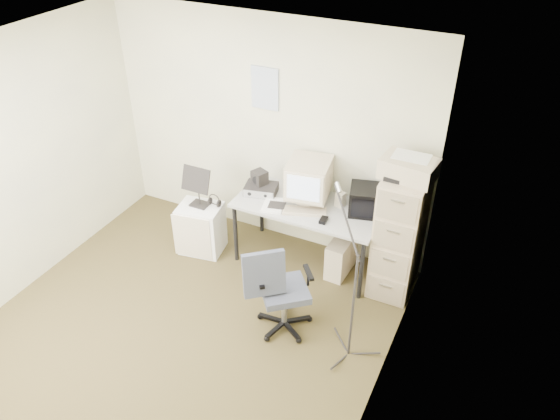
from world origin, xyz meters
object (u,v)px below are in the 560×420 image
at_px(filing_cabinet, 400,234).
at_px(side_cart, 201,228).
at_px(desk, 307,234).
at_px(office_chair, 284,289).

relative_size(filing_cabinet, side_cart, 2.31).
height_order(desk, office_chair, office_chair).
relative_size(office_chair, side_cart, 1.63).
xyz_separation_m(desk, side_cart, (-1.14, -0.30, -0.08)).
distance_m(desk, side_cart, 1.18).
bearing_deg(desk, side_cart, -165.24).
relative_size(filing_cabinet, desk, 0.87).
bearing_deg(office_chair, side_cart, 113.46).
height_order(desk, side_cart, desk).
relative_size(desk, office_chair, 1.63).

